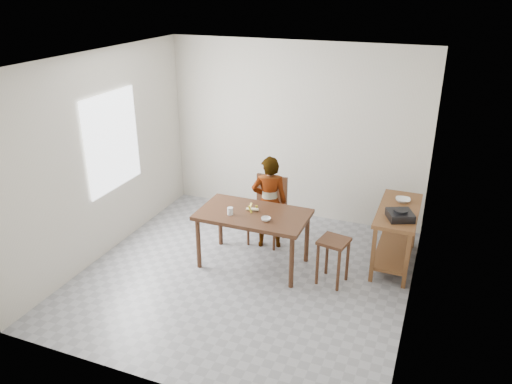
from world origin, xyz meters
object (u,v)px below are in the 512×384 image
at_px(prep_counter, 395,236).
at_px(child, 269,202).
at_px(dining_table, 253,239).
at_px(dining_chair, 266,212).
at_px(stool, 333,261).

distance_m(prep_counter, child, 1.73).
xyz_separation_m(dining_table, prep_counter, (1.72, 0.70, 0.03)).
height_order(prep_counter, dining_chair, dining_chair).
relative_size(child, dining_chair, 1.42).
relative_size(dining_table, stool, 2.35).
bearing_deg(dining_table, dining_chair, 95.13).
xyz_separation_m(prep_counter, child, (-1.70, -0.15, 0.27)).
bearing_deg(dining_table, prep_counter, 22.15).
bearing_deg(prep_counter, child, -175.01).
bearing_deg(dining_chair, prep_counter, 3.27).
bearing_deg(child, dining_table, 67.24).
xyz_separation_m(dining_table, child, (0.02, 0.55, 0.29)).
relative_size(child, stool, 2.24).
bearing_deg(dining_chair, child, -50.02).
relative_size(dining_table, child, 1.05).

